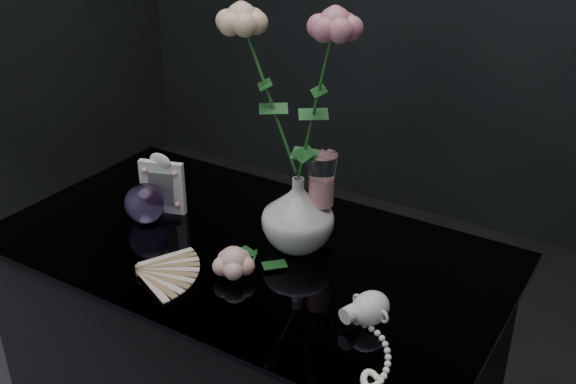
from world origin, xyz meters
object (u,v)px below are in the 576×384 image
Objects in this scene: vase at (298,213)px; picture_frame at (162,183)px; wine_glass at (321,202)px; pearl_jar at (370,307)px; paperweight at (145,203)px; loose_rose at (234,262)px.

vase reaches higher than picture_frame.
vase is at bearing -146.06° from wine_glass.
wine_glass is 0.96× the size of pearl_jar.
paperweight is 0.42× the size of pearl_jar.
wine_glass reaches higher than vase.
pearl_jar is at bearing -32.37° from vase.
wine_glass is at bearing 156.90° from pearl_jar.
paperweight reaches higher than loose_rose.
paperweight is 0.57m from pearl_jar.
vase is 0.75× the size of wine_glass.
pearl_jar is at bearing -29.62° from picture_frame.
pearl_jar is at bearing -41.57° from wine_glass.
picture_frame is 0.80× the size of loose_rose.
wine_glass reaches higher than loose_rose.
loose_rose is at bearing -41.70° from picture_frame.
wine_glass is (0.04, 0.03, 0.03)m from vase.
paperweight is at bearing -165.64° from vase.
paperweight reaches higher than pearl_jar.
paperweight is (-0.34, -0.09, -0.03)m from vase.
vase reaches higher than loose_rose.
picture_frame is 1.59× the size of paperweight.
loose_rose is at bearing -13.68° from paperweight.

